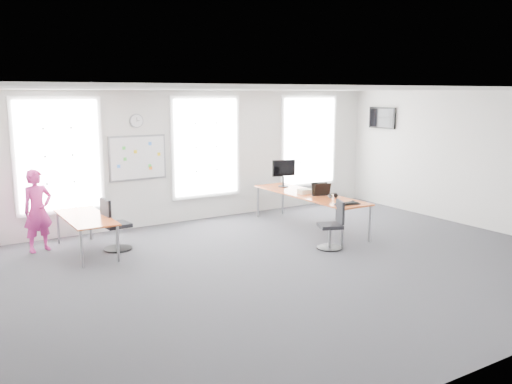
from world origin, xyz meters
TOP-DOWN VIEW (x-y plane):
  - floor at (0.00, 0.00)m, footprint 10.00×10.00m
  - ceiling at (0.00, 0.00)m, footprint 10.00×10.00m
  - wall_back at (0.00, 4.00)m, footprint 10.00×0.00m
  - wall_right at (5.00, 0.00)m, footprint 0.00×10.00m
  - window_left at (-3.00, 3.97)m, footprint 1.60×0.06m
  - window_mid at (0.30, 3.97)m, footprint 1.60×0.06m
  - window_right at (3.30, 3.97)m, footprint 1.60×0.06m
  - desk_right at (1.76, 1.92)m, footprint 0.84×3.16m
  - desk_left at (-2.87, 2.66)m, footprint 0.75×1.88m
  - chair_right at (1.18, 0.42)m, footprint 0.55×0.55m
  - chair_left at (-2.39, 2.52)m, footprint 0.53×0.53m
  - person at (-3.60, 3.23)m, footprint 0.65×0.52m
  - whiteboard at (-1.35, 3.97)m, footprint 1.20×0.03m
  - wall_clock at (-1.35, 3.97)m, footprint 0.30×0.04m
  - tv at (4.95, 3.00)m, footprint 0.06×0.90m
  - keyboard at (1.69, 0.60)m, footprint 0.53×0.28m
  - mouse at (1.95, 0.72)m, footprint 0.08×0.11m
  - lens_cap at (1.80, 0.94)m, footprint 0.09×0.09m
  - headphones at (1.90, 1.29)m, footprint 0.18×0.10m
  - laptop_sleeve at (1.82, 1.59)m, footprint 0.37×0.30m
  - paper_stack at (1.71, 2.00)m, footprint 0.30×0.23m
  - monitor at (1.80, 2.95)m, footprint 0.57×0.23m

SIDE VIEW (x-z plane):
  - floor at x=0.00m, z-range 0.00..0.00m
  - chair_right at x=1.18m, z-range -0.06..0.87m
  - chair_left at x=-2.39m, z-range -0.06..0.94m
  - desk_left at x=-2.87m, z-range 0.29..0.97m
  - desk_right at x=1.76m, z-range 0.33..1.10m
  - lens_cap at x=1.80m, z-range 0.77..0.78m
  - person at x=-3.60m, z-range 0.00..1.55m
  - keyboard at x=1.69m, z-range 0.77..0.79m
  - mouse at x=1.95m, z-range 0.77..0.81m
  - headphones at x=1.90m, z-range 0.77..0.87m
  - paper_stack at x=1.71m, z-range 0.77..0.87m
  - laptop_sleeve at x=1.82m, z-range 0.77..1.06m
  - monitor at x=1.80m, z-range 0.83..1.47m
  - wall_back at x=0.00m, z-range -3.50..6.50m
  - wall_right at x=5.00m, z-range -3.50..6.50m
  - whiteboard at x=-1.35m, z-range 1.10..2.00m
  - window_left at x=-3.00m, z-range 0.60..2.80m
  - window_mid at x=0.30m, z-range 0.60..2.80m
  - window_right at x=3.30m, z-range 0.60..2.80m
  - tv at x=4.95m, z-range 2.02..2.57m
  - wall_clock at x=-1.35m, z-range 2.20..2.50m
  - ceiling at x=0.00m, z-range 3.00..3.00m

